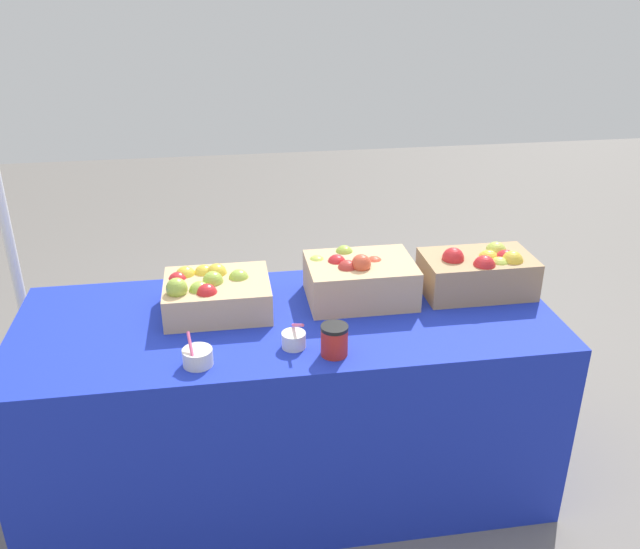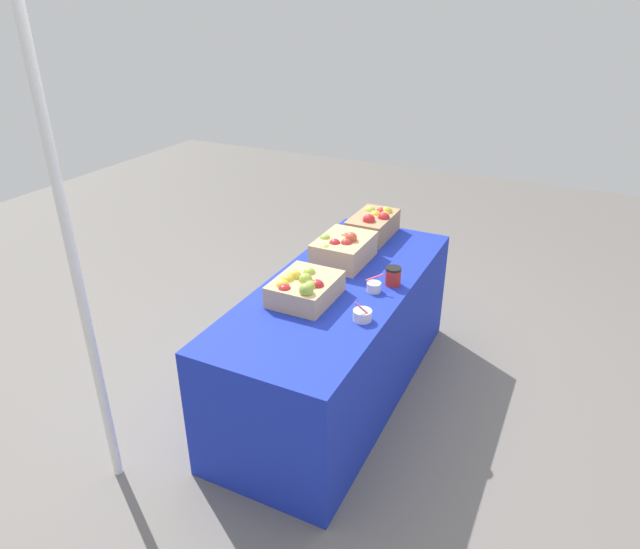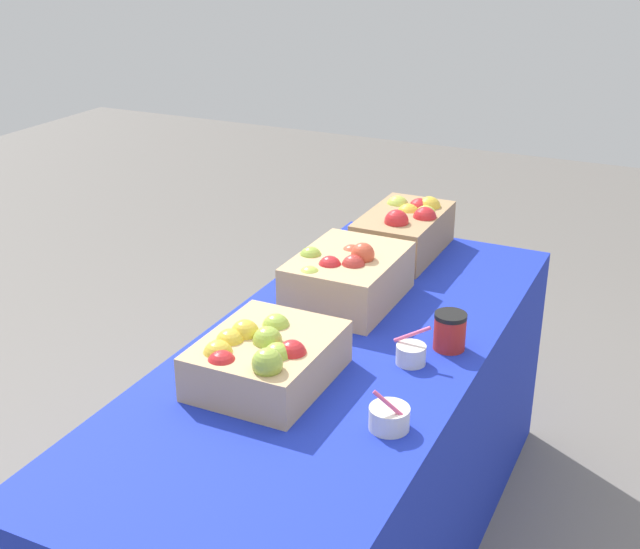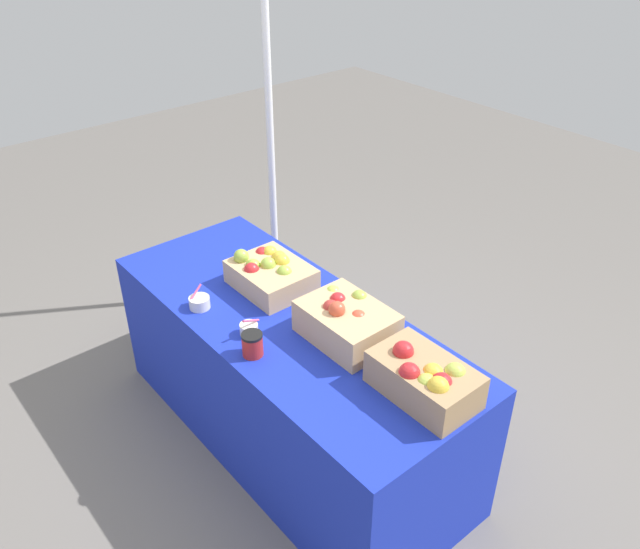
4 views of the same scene
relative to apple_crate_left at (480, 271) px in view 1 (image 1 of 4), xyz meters
The scene contains 8 objects.
ground_plane 1.11m from the apple_crate_left, behind, with size 10.00×10.00×0.00m, color slate.
table 0.87m from the apple_crate_left, behind, with size 1.90×0.76×0.74m, color #192DB7.
apple_crate_left is the anchor object (origin of this frame).
apple_crate_middle 0.46m from the apple_crate_left, behind, with size 0.39×0.29×0.20m.
apple_crate_right 0.99m from the apple_crate_left, behind, with size 0.37×0.30×0.17m.
sample_bowl_near 1.10m from the apple_crate_left, 161.56° to the right, with size 0.09×0.09×0.11m.
sample_bowl_mid 0.80m from the apple_crate_left, 158.60° to the right, with size 0.08×0.10×0.11m.
coffee_cup 0.71m from the apple_crate_left, 150.06° to the right, with size 0.09×0.09×0.10m.
Camera 1 is at (-0.21, -2.08, 1.88)m, focal length 37.71 mm.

